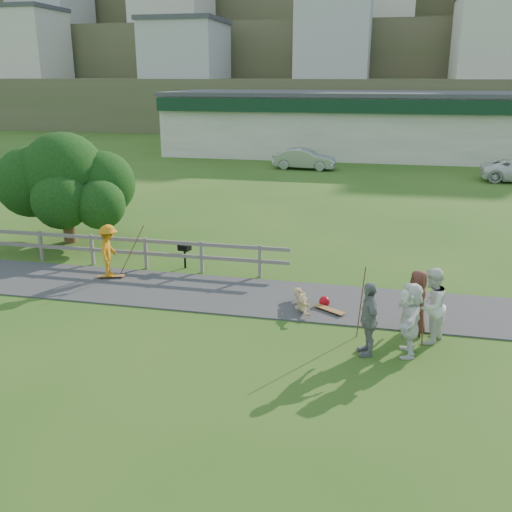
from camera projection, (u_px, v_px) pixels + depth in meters
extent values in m
plane|color=#2B5B1A|center=(167.00, 310.00, 16.17)|extent=(260.00, 260.00, 0.00)
cube|color=#3E3E40|center=(184.00, 291.00, 17.56)|extent=(34.00, 3.00, 0.04)
cube|color=#656059|center=(41.00, 246.00, 20.31)|extent=(0.10, 0.10, 1.10)
cube|color=#656059|center=(92.00, 250.00, 19.90)|extent=(0.10, 0.10, 1.10)
cube|color=#656059|center=(146.00, 253.00, 19.49)|extent=(0.10, 0.10, 1.10)
cube|color=#656059|center=(202.00, 257.00, 19.07)|extent=(0.10, 0.10, 1.10)
cube|color=#656059|center=(260.00, 261.00, 18.66)|extent=(0.10, 0.10, 1.10)
cube|color=#656059|center=(78.00, 236.00, 19.87)|extent=(15.00, 0.08, 0.12)
cube|color=#656059|center=(79.00, 249.00, 20.00)|extent=(15.00, 0.08, 0.12)
cube|color=beige|center=(364.00, 126.00, 47.18)|extent=(32.00, 10.00, 4.80)
cube|color=#133520|center=(363.00, 106.00, 41.80)|extent=(32.00, 0.60, 1.00)
cube|color=#49494E|center=(366.00, 94.00, 46.41)|extent=(32.50, 10.50, 0.30)
cube|color=#545E37|center=(337.00, 106.00, 66.44)|extent=(220.00, 14.00, 6.00)
cube|color=silver|center=(339.00, 46.00, 64.47)|extent=(10.00, 9.00, 7.00)
cube|color=#49494E|center=(341.00, 11.00, 63.34)|extent=(10.40, 9.40, 0.50)
cube|color=#545E37|center=(346.00, 74.00, 77.47)|extent=(220.00, 14.00, 13.00)
cube|color=#545E37|center=(353.00, 48.00, 88.36)|extent=(220.00, 14.00, 21.00)
cube|color=#545E37|center=(359.00, 24.00, 99.10)|extent=(220.00, 14.00, 30.00)
cube|color=#545E37|center=(364.00, 2.00, 110.61)|extent=(220.00, 14.00, 40.00)
imported|color=orange|center=(109.00, 254.00, 18.40)|extent=(0.87, 1.23, 1.72)
imported|color=tan|center=(302.00, 300.00, 16.16)|extent=(1.55, 0.80, 0.55)
imported|color=white|center=(431.00, 306.00, 13.98)|extent=(1.08, 1.17, 1.93)
imported|color=gray|center=(368.00, 319.00, 13.37)|extent=(0.70, 1.14, 1.81)
imported|color=brown|center=(417.00, 302.00, 14.49)|extent=(0.67, 0.91, 1.70)
imported|color=white|center=(410.00, 319.00, 13.35)|extent=(0.56, 1.69, 1.81)
imported|color=#ADB0B5|center=(304.00, 159.00, 40.34)|extent=(4.47, 1.82, 1.44)
sphere|color=#A70A15|center=(324.00, 301.00, 16.39)|extent=(0.31, 0.31, 0.31)
cylinder|color=brown|center=(131.00, 247.00, 18.61)|extent=(0.03, 0.03, 2.01)
cylinder|color=brown|center=(361.00, 302.00, 14.22)|extent=(0.03, 0.03, 1.90)
cylinder|color=brown|center=(423.00, 311.00, 13.75)|extent=(0.03, 0.03, 1.85)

